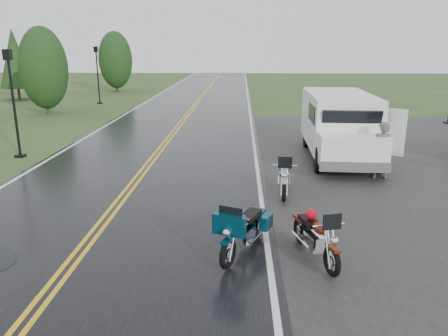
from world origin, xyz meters
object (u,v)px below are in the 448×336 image
at_px(motorcycle_teal, 228,242).
at_px(lamp_post_near_left, 14,104).
at_px(lamp_post_far_left, 98,75).
at_px(motorcycle_silver, 284,182).
at_px(person_at_van, 381,151).
at_px(van_white, 321,137).
at_px(motorcycle_red, 333,250).

bearing_deg(motorcycle_teal, lamp_post_near_left, 157.51).
bearing_deg(lamp_post_far_left, motorcycle_teal, -67.42).
height_order(motorcycle_silver, person_at_van, person_at_van).
height_order(van_white, person_at_van, van_white).
bearing_deg(motorcycle_red, lamp_post_far_left, 100.68).
bearing_deg(van_white, lamp_post_far_left, 128.73).
bearing_deg(motorcycle_silver, van_white, 69.68).
bearing_deg(van_white, motorcycle_teal, -110.55).
distance_m(motorcycle_silver, lamp_post_near_left, 10.69).
bearing_deg(van_white, person_at_van, -18.21).
distance_m(motorcycle_silver, van_white, 3.39).
distance_m(motorcycle_red, motorcycle_silver, 3.90).
height_order(lamp_post_near_left, lamp_post_far_left, lamp_post_far_left).
bearing_deg(motorcycle_silver, motorcycle_teal, -105.30).
relative_size(motorcycle_red, motorcycle_teal, 0.96).
height_order(van_white, lamp_post_near_left, lamp_post_near_left).
bearing_deg(motorcycle_teal, lamp_post_far_left, 136.08).
xyz_separation_m(motorcycle_silver, van_white, (1.44, 3.01, 0.62)).
distance_m(van_white, lamp_post_near_left, 11.09).
height_order(motorcycle_teal, lamp_post_near_left, lamp_post_near_left).
bearing_deg(person_at_van, motorcycle_red, 68.55).
bearing_deg(van_white, lamp_post_near_left, 173.40).
xyz_separation_m(motorcycle_red, motorcycle_teal, (-1.87, 0.20, 0.03)).
bearing_deg(lamp_post_far_left, person_at_van, -51.08).
distance_m(motorcycle_red, motorcycle_teal, 1.88).
bearing_deg(motorcycle_red, motorcycle_silver, 81.79).
height_order(motorcycle_silver, lamp_post_far_left, lamp_post_far_left).
distance_m(van_white, lamp_post_far_left, 21.67).
bearing_deg(lamp_post_near_left, motorcycle_red, -40.75).
bearing_deg(person_at_van, motorcycle_teal, 54.86).
height_order(van_white, lamp_post_far_left, lamp_post_far_left).
distance_m(motorcycle_silver, lamp_post_far_left, 23.45).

